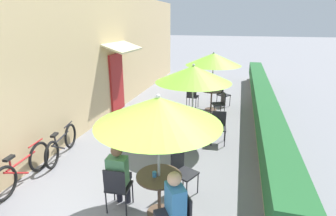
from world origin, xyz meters
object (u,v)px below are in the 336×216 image
at_px(cafe_chair_mid_right, 219,125).
at_px(cafe_chair_mid_back, 180,116).
at_px(patio_umbrella_near, 158,111).
at_px(patio_table_mid, 192,123).
at_px(seated_patron_near_back, 119,174).
at_px(bicycle_leaning, 23,168).
at_px(cafe_chair_far_left, 222,93).
at_px(cafe_chair_far_right, 192,95).
at_px(seated_patron_near_left, 172,207).
at_px(cafe_chair_far_back, 220,102).
at_px(cafe_chair_near_back, 117,186).
at_px(patio_umbrella_mid, 193,74).
at_px(coffee_cup_near, 154,174).
at_px(patio_umbrella_far, 213,59).
at_px(cafe_chair_near_left, 179,215).
at_px(patio_table_far, 211,96).
at_px(cafe_chair_near_right, 182,169).
at_px(coffee_cup_far, 213,89).
at_px(bicycle_second, 62,144).
at_px(patio_table_near, 159,186).
at_px(cafe_chair_mid_left, 178,133).

relative_size(cafe_chair_mid_right, cafe_chair_mid_back, 1.00).
xyz_separation_m(patio_umbrella_near, patio_table_mid, (0.01, 3.01, -1.36)).
bearing_deg(seated_patron_near_back, bicycle_leaning, 172.23).
distance_m(cafe_chair_far_left, cafe_chair_far_right, 1.26).
relative_size(seated_patron_near_left, cafe_chair_far_back, 1.44).
bearing_deg(cafe_chair_mid_back, cafe_chair_near_back, -38.64).
relative_size(seated_patron_near_left, patio_umbrella_mid, 0.58).
bearing_deg(cafe_chair_far_left, bicycle_leaning, 6.49).
height_order(coffee_cup_near, cafe_chair_mid_right, cafe_chair_mid_right).
bearing_deg(patio_umbrella_far, cafe_chair_mid_back, -106.33).
height_order(cafe_chair_near_left, bicycle_leaning, cafe_chair_near_left).
bearing_deg(seated_patron_near_left, patio_umbrella_mid, -28.54).
relative_size(coffee_cup_near, patio_table_far, 0.12).
relative_size(cafe_chair_near_right, coffee_cup_near, 9.67).
bearing_deg(patio_table_far, patio_table_mid, -94.20).
bearing_deg(cafe_chair_far_back, patio_umbrella_mid, 140.89).
height_order(patio_umbrella_far, coffee_cup_far, patio_umbrella_far).
bearing_deg(bicycle_second, patio_umbrella_far, 43.39).
relative_size(cafe_chair_near_left, bicycle_second, 0.53).
xyz_separation_m(patio_table_near, cafe_chair_far_right, (-0.50, 5.90, -0.03)).
height_order(seated_patron_near_back, coffee_cup_far, seated_patron_near_back).
xyz_separation_m(patio_table_mid, patio_table_far, (0.21, 2.90, 0.00)).
distance_m(patio_table_near, cafe_chair_near_back, 0.73).
bearing_deg(patio_umbrella_mid, cafe_chair_far_left, 80.85).
relative_size(patio_umbrella_near, bicycle_leaning, 1.27).
relative_size(cafe_chair_mid_right, bicycle_second, 0.53).
distance_m(patio_table_far, cafe_chair_far_right, 0.73).
bearing_deg(patio_umbrella_far, cafe_chair_near_left, -87.85).
bearing_deg(cafe_chair_far_right, cafe_chair_mid_left, -80.29).
relative_size(cafe_chair_near_right, bicycle_leaning, 0.51).
xyz_separation_m(patio_table_mid, bicycle_second, (-2.92, -1.70, -0.21)).
xyz_separation_m(patio_table_mid, cafe_chair_mid_back, (-0.47, 0.55, -0.03)).
height_order(cafe_chair_near_back, coffee_cup_far, cafe_chair_near_back).
distance_m(cafe_chair_mid_right, patio_table_far, 2.81).
relative_size(patio_table_near, coffee_cup_near, 8.53).
xyz_separation_m(cafe_chair_mid_back, coffee_cup_far, (0.73, 2.40, 0.29)).
bearing_deg(bicycle_leaning, cafe_chair_far_left, 56.26).
bearing_deg(patio_table_far, seated_patron_near_left, -88.68).
height_order(patio_umbrella_near, cafe_chair_mid_right, patio_umbrella_near).
xyz_separation_m(patio_umbrella_mid, bicycle_second, (-2.92, -1.70, -1.57)).
relative_size(patio_table_far, coffee_cup_far, 8.53).
bearing_deg(seated_patron_near_back, cafe_chair_near_left, -28.44).
bearing_deg(cafe_chair_mid_right, cafe_chair_near_back, 61.50).
relative_size(cafe_chair_far_left, bicycle_second, 0.53).
bearing_deg(cafe_chair_far_left, patio_umbrella_far, 6.03).
bearing_deg(cafe_chair_near_left, patio_umbrella_far, -32.11).
relative_size(patio_umbrella_far, cafe_chair_far_left, 2.49).
relative_size(cafe_chair_near_left, cafe_chair_near_right, 1.00).
xyz_separation_m(patio_umbrella_near, cafe_chair_far_right, (-0.50, 5.90, -1.39)).
xyz_separation_m(cafe_chair_far_left, coffee_cup_far, (-0.31, -0.58, 0.29)).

